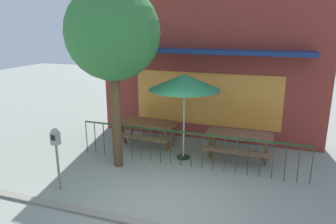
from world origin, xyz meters
name	(u,v)px	position (x,y,z in m)	size (l,w,h in m)	color
ground	(162,202)	(0.00, 0.00, 0.00)	(40.00, 40.00, 0.00)	gray
pub_storefront	(208,60)	(0.00, 4.36, 2.58)	(7.26, 1.24, 5.18)	#562712
patio_fence_front	(186,143)	(0.00, 1.89, 0.66)	(6.13, 0.04, 0.97)	#1B4722
picnic_table_left	(148,126)	(-1.55, 3.02, 0.61)	(1.87, 1.45, 0.79)	brown
picnic_table_right	(239,139)	(1.26, 2.81, 0.61)	(1.81, 1.37, 0.79)	brown
patio_umbrella	(184,82)	(-0.22, 2.40, 2.18)	(1.93, 1.93, 2.40)	black
parking_meter_near	(56,143)	(-2.40, -0.23, 1.14)	(0.18, 0.17, 1.48)	gray
street_tree	(113,34)	(-1.73, 1.35, 3.45)	(2.31, 2.31, 4.63)	#503A21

